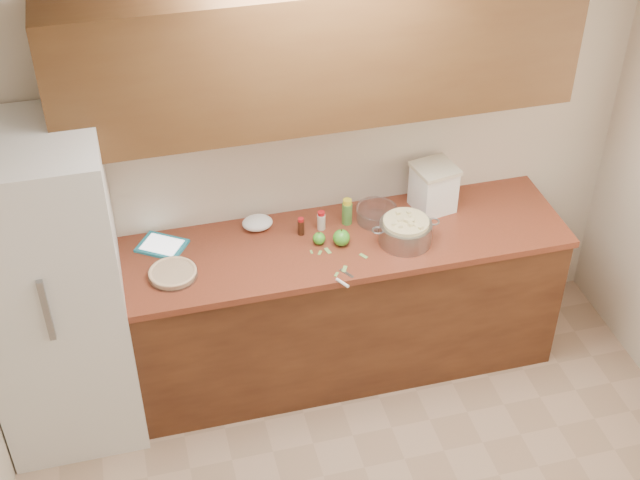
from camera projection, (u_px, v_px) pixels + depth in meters
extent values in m
plane|color=white|center=(457.00, 89.00, 2.63)|extent=(3.60, 3.60, 0.00)
plane|color=beige|center=(312.00, 151.00, 4.80)|extent=(3.60, 0.00, 3.60)
cube|color=#5A3019|center=(326.00, 308.00, 5.08)|extent=(2.60, 0.65, 0.88)
cube|color=brown|center=(327.00, 245.00, 4.80)|extent=(2.64, 0.68, 0.04)
cube|color=#513318|center=(320.00, 54.00, 4.28)|extent=(2.60, 0.34, 0.70)
cube|color=silver|center=(53.00, 293.00, 4.49)|extent=(0.70, 0.70, 1.80)
cylinder|color=silver|center=(173.00, 274.00, 4.55)|extent=(0.25, 0.25, 0.03)
cylinder|color=#E0B78D|center=(173.00, 274.00, 4.54)|extent=(0.23, 0.23, 0.03)
torus|color=#E0B78D|center=(173.00, 272.00, 4.54)|extent=(0.25, 0.25, 0.02)
cylinder|color=gray|center=(405.00, 233.00, 4.75)|extent=(0.28, 0.28, 0.12)
torus|color=gray|center=(378.00, 230.00, 4.69)|extent=(0.07, 0.07, 0.01)
torus|color=gray|center=(433.00, 222.00, 4.75)|extent=(0.07, 0.07, 0.01)
cylinder|color=beige|center=(406.00, 230.00, 4.74)|extent=(0.25, 0.25, 0.13)
cube|color=white|center=(433.00, 189.00, 4.96)|extent=(0.24, 0.24, 0.25)
cube|color=beige|center=(435.00, 168.00, 4.88)|extent=(0.26, 0.26, 0.02)
cube|color=teal|center=(162.00, 246.00, 4.75)|extent=(0.30, 0.29, 0.02)
cube|color=white|center=(162.00, 245.00, 4.74)|extent=(0.25, 0.23, 0.00)
cube|color=gray|center=(347.00, 273.00, 4.58)|extent=(0.06, 0.09, 0.00)
cylinder|color=white|center=(342.00, 283.00, 4.50)|extent=(0.06, 0.08, 0.02)
cylinder|color=#4C8C38|center=(347.00, 213.00, 4.88)|extent=(0.06, 0.06, 0.13)
cylinder|color=yellow|center=(347.00, 202.00, 4.84)|extent=(0.05, 0.05, 0.03)
cylinder|color=beige|center=(321.00, 222.00, 4.85)|extent=(0.05, 0.05, 0.09)
cylinder|color=red|center=(321.00, 213.00, 4.82)|extent=(0.04, 0.04, 0.02)
cylinder|color=black|center=(301.00, 228.00, 4.82)|extent=(0.04, 0.04, 0.09)
cylinder|color=red|center=(301.00, 220.00, 4.78)|extent=(0.03, 0.03, 0.02)
cylinder|color=silver|center=(376.00, 214.00, 4.92)|extent=(0.22, 0.22, 0.08)
torus|color=silver|center=(377.00, 208.00, 4.89)|extent=(0.23, 0.23, 0.01)
ellipsoid|color=white|center=(257.00, 223.00, 4.86)|extent=(0.19, 0.17, 0.07)
sphere|color=green|center=(319.00, 238.00, 4.75)|extent=(0.07, 0.07, 0.07)
cylinder|color=#3F2D19|center=(319.00, 232.00, 4.73)|extent=(0.01, 0.01, 0.01)
sphere|color=green|center=(341.00, 238.00, 4.74)|extent=(0.09, 0.09, 0.09)
cylinder|color=#3F2D19|center=(342.00, 230.00, 4.71)|extent=(0.01, 0.01, 0.01)
cube|color=#7CAE54|center=(320.00, 253.00, 4.71)|extent=(0.03, 0.04, 0.00)
cube|color=#7CAE54|center=(336.00, 274.00, 4.57)|extent=(0.03, 0.04, 0.00)
cube|color=#7CAE54|center=(364.00, 256.00, 4.69)|extent=(0.04, 0.05, 0.00)
cube|color=#7CAE54|center=(311.00, 252.00, 4.72)|extent=(0.01, 0.03, 0.00)
cube|color=#7CAE54|center=(345.00, 269.00, 4.60)|extent=(0.04, 0.05, 0.00)
cube|color=#7CAE54|center=(328.00, 251.00, 4.72)|extent=(0.03, 0.06, 0.00)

